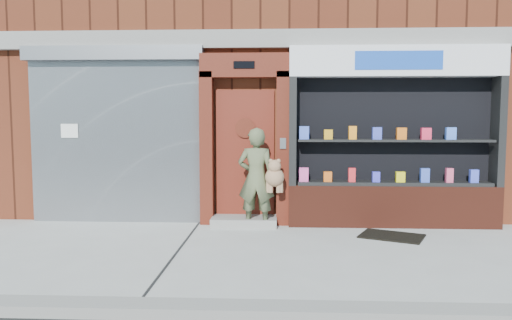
{
  "coord_description": "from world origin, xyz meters",
  "views": [
    {
      "loc": [
        -0.15,
        -6.61,
        1.86
      ],
      "look_at": [
        -0.52,
        1.0,
        1.18
      ],
      "focal_mm": 35.0,
      "sensor_mm": 36.0,
      "label": 1
    }
  ],
  "objects": [
    {
      "name": "doormat",
      "position": [
        1.58,
        1.03,
        0.01
      ],
      "size": [
        1.11,
        0.97,
        0.02
      ],
      "primitive_type": "cube",
      "rotation": [
        0.0,
        0.0,
        -0.43
      ],
      "color": "black",
      "rests_on": "ground"
    },
    {
      "name": "red_door_bay",
      "position": [
        -0.75,
        1.86,
        1.46
      ],
      "size": [
        1.52,
        0.58,
        2.9
      ],
      "color": "#4C160D",
      "rests_on": "ground"
    },
    {
      "name": "building",
      "position": [
        -0.0,
        5.99,
        4.0
      ],
      "size": [
        12.0,
        8.16,
        8.0
      ],
      "color": "#532213",
      "rests_on": "ground"
    },
    {
      "name": "ground",
      "position": [
        0.0,
        0.0,
        0.0
      ],
      "size": [
        80.0,
        80.0,
        0.0
      ],
      "primitive_type": "plane",
      "color": "#9E9E99",
      "rests_on": "ground"
    },
    {
      "name": "shutter_bay",
      "position": [
        -3.0,
        1.93,
        1.72
      ],
      "size": [
        3.1,
        0.3,
        3.04
      ],
      "color": "gray",
      "rests_on": "ground"
    },
    {
      "name": "curb",
      "position": [
        0.0,
        -2.15,
        0.06
      ],
      "size": [
        60.0,
        0.3,
        0.12
      ],
      "primitive_type": "cube",
      "color": "gray",
      "rests_on": "ground"
    },
    {
      "name": "woman",
      "position": [
        -0.51,
        1.54,
        0.84
      ],
      "size": [
        0.78,
        0.45,
        1.67
      ],
      "color": "#545D3D",
      "rests_on": "ground"
    },
    {
      "name": "pharmacy_bay",
      "position": [
        1.75,
        1.81,
        1.37
      ],
      "size": [
        3.5,
        0.41,
        3.0
      ],
      "color": "#572014",
      "rests_on": "ground"
    }
  ]
}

